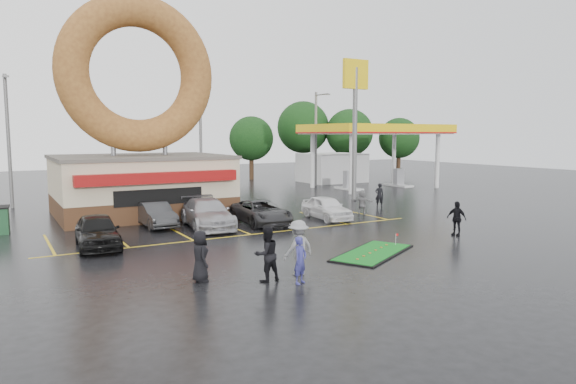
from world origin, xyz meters
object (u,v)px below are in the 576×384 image
car_black (97,231)px  car_dgrey (156,215)px  person_cameraman (456,218)px  streetlight_left (8,138)px  car_white (326,208)px  streetlight_right (316,137)px  car_grey (261,212)px  gas_station (356,148)px  putting_green (373,253)px  donut_shop (140,143)px  car_silver (207,213)px  person_blue (300,260)px  shell_sign (355,103)px  streetlight_mid (201,137)px

car_black → car_dgrey: size_ratio=1.09×
car_dgrey → person_cameraman: person_cameraman is taller
streetlight_left → car_white: (15.91, -14.56, -4.09)m
streetlight_right → car_grey: streetlight_right is taller
car_black → car_grey: size_ratio=0.91×
gas_station → putting_green: 29.73m
donut_shop → car_black: 10.49m
car_silver → person_cameraman: size_ratio=3.11×
car_silver → car_white: (7.08, -0.98, -0.08)m
person_blue → person_cameraman: bearing=-10.7°
gas_station → car_dgrey: gas_station is taller
car_dgrey → car_grey: 5.75m
car_silver → putting_green: size_ratio=1.07×
shell_sign → car_dgrey: (-16.51, -4.00, -6.72)m
streetlight_right → car_dgrey: streetlight_right is taller
putting_green → streetlight_mid: bearing=86.7°
car_silver → car_black: bearing=-152.2°
gas_station → car_black: size_ratio=3.13×
car_white → person_blue: 13.26m
car_black → car_silver: bearing=24.9°
gas_station → streetlight_right: (-4.00, 0.98, 1.08)m
shell_sign → car_white: shell_sign is taller
car_dgrey → person_cameraman: 15.75m
streetlight_left → car_white: size_ratio=2.22×
car_grey → person_blue: bearing=-107.7°
gas_station → person_blue: 34.37m
person_cameraman → streetlight_left: bearing=-155.1°
shell_sign → putting_green: shell_sign is taller
streetlight_left → car_white: streetlight_left is taller
donut_shop → streetlight_mid: 10.59m
car_grey → car_silver: bearing=174.2°
car_black → car_dgrey: bearing=51.1°
shell_sign → person_cameraman: (-4.27, -13.92, -6.52)m
streetlight_mid → person_blue: 27.03m
shell_sign → person_cameraman: size_ratio=6.20×
car_silver → car_dgrey: bearing=152.0°
streetlight_mid → car_silver: 15.98m
streetlight_mid → car_black: bearing=-123.7°
gas_station → shell_sign: (-7.00, -8.94, 3.68)m
gas_station → streetlight_mid: streetlight_mid is taller
car_dgrey → car_white: (9.42, -2.64, 0.03)m
streetlight_right → person_cameraman: bearing=-107.0°
car_black → person_blue: person_blue is taller
streetlight_left → car_black: (2.81, -15.81, -4.04)m
person_cameraman → gas_station: bearing=138.0°
gas_station → streetlight_left: 30.04m
putting_green → streetlight_left: bearing=119.0°
gas_station → car_dgrey: (-23.51, -12.94, -3.04)m
gas_station → car_silver: size_ratio=2.57×
streetlight_mid → car_grey: 15.74m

